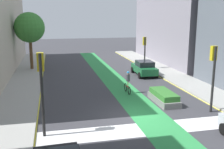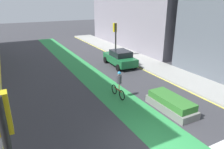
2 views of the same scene
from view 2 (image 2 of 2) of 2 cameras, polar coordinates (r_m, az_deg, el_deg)
name	(u,v)px [view 2 (image 2 of 2)]	position (r m, az deg, el deg)	size (l,w,h in m)	color
ground_plane	(154,147)	(10.00, 11.52, -19.00)	(120.00, 120.00, 0.00)	#38383D
bike_lane_paint	(171,141)	(10.54, 15.86, -17.10)	(2.40, 60.00, 0.01)	#2D8C47
traffic_signal_far_right	(115,34)	(23.07, 0.88, 11.15)	(0.35, 0.52, 3.85)	black
car_green_right_far	(120,58)	(20.51, 2.20, 4.57)	(2.18, 4.28, 1.57)	#196033
cyclist_in_lane	(119,84)	(13.73, 1.84, -2.59)	(0.32, 1.73, 1.86)	black
median_planter	(171,104)	(12.88, 15.90, -7.77)	(1.30, 3.24, 0.85)	slate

